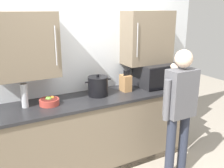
{
  "coord_description": "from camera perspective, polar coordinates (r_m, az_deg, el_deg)",
  "views": [
    {
      "loc": [
        -1.32,
        -1.78,
        2.01
      ],
      "look_at": [
        0.15,
        0.89,
        1.1
      ],
      "focal_mm": 41.29,
      "sensor_mm": 36.0,
      "label": 1
    }
  ],
  "objects": [
    {
      "name": "person_figure",
      "position": [
        3.05,
        14.74,
        -4.51
      ],
      "size": [
        0.49,
        0.52,
        1.58
      ],
      "color": "#282D3D",
      "rests_on": "ground_plane"
    },
    {
      "name": "fruit_bowl",
      "position": [
        2.99,
        -13.7,
        -3.71
      ],
      "size": [
        0.22,
        0.22,
        0.1
      ],
      "color": "#AD3D33",
      "rests_on": "counter_unit"
    },
    {
      "name": "back_wall_tiled",
      "position": [
        3.34,
        -5.18,
        6.85
      ],
      "size": [
        3.35,
        0.44,
        2.79
      ],
      "color": "silver",
      "rests_on": "ground_plane"
    },
    {
      "name": "stock_pot",
      "position": [
        3.2,
        -3.06,
        -0.46
      ],
      "size": [
        0.35,
        0.25,
        0.27
      ],
      "color": "black",
      "rests_on": "counter_unit"
    },
    {
      "name": "thermos_flask",
      "position": [
        2.97,
        -18.84,
        -2.42
      ],
      "size": [
        0.08,
        0.08,
        0.27
      ],
      "color": "#B7BABF",
      "rests_on": "counter_unit"
    },
    {
      "name": "counter_unit",
      "position": [
        3.39,
        -2.66,
        -10.39
      ],
      "size": [
        2.58,
        0.62,
        0.95
      ],
      "color": "#756651",
      "rests_on": "ground_plane"
    },
    {
      "name": "microwave_oven",
      "position": [
        3.64,
        9.64,
        2.02
      ],
      "size": [
        0.56,
        0.45,
        0.31
      ],
      "color": "black",
      "rests_on": "counter_unit"
    },
    {
      "name": "knife_block",
      "position": [
        3.37,
        3.02,
        0.27
      ],
      "size": [
        0.11,
        0.15,
        0.3
      ],
      "color": "#A37547",
      "rests_on": "counter_unit"
    }
  ]
}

